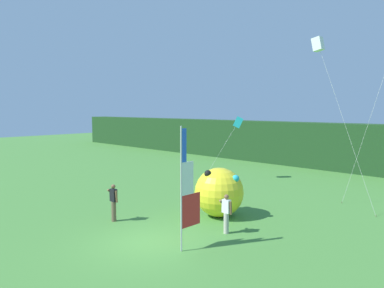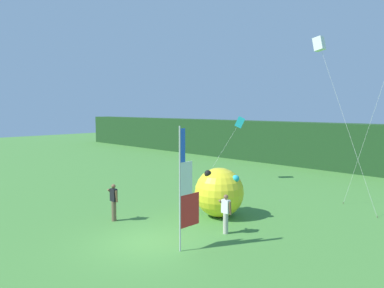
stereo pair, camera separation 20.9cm
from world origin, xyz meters
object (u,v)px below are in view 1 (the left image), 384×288
inflatable_balloon (219,192)px  kite_cyan_box_0 (238,122)px  person_mid_field (114,202)px  person_near_banner (226,213)px  banner_flag (187,191)px  kite_white_box_2 (318,45)px

inflatable_balloon → kite_cyan_box_0: kite_cyan_box_0 is taller
person_mid_field → person_near_banner: bearing=26.3°
person_near_banner → kite_cyan_box_0: 12.05m
banner_flag → kite_cyan_box_0: 13.72m
person_mid_field → inflatable_balloon: inflatable_balloon is taller
banner_flag → inflatable_balloon: size_ratio=1.93×
banner_flag → kite_white_box_2: bearing=86.9°
inflatable_balloon → banner_flag: bearing=-66.0°
person_near_banner → inflatable_balloon: size_ratio=0.70×
person_near_banner → kite_cyan_box_0: size_ratio=0.36×
banner_flag → person_mid_field: bearing=-179.7°
inflatable_balloon → kite_white_box_2: bearing=66.8°
kite_cyan_box_0 → kite_white_box_2: 8.69m
banner_flag → kite_cyan_box_0: size_ratio=0.98×
inflatable_balloon → person_mid_field: bearing=-127.0°
kite_cyan_box_0 → kite_white_box_2: (7.08, -2.50, 4.37)m
banner_flag → inflatable_balloon: banner_flag is taller
kite_white_box_2 → inflatable_balloon: bearing=-113.2°
person_near_banner → kite_white_box_2: 10.47m
person_near_banner → person_mid_field: bearing=-153.7°
inflatable_balloon → kite_white_box_2: kite_white_box_2 is taller
banner_flag → person_near_banner: 2.71m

